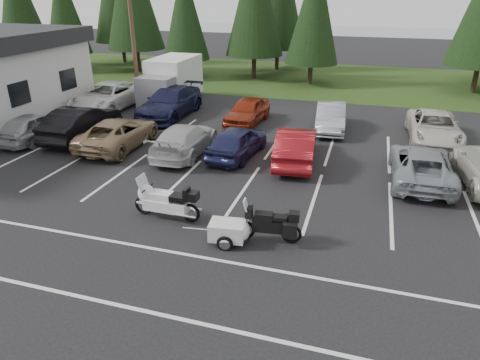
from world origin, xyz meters
name	(u,v)px	position (x,y,z in m)	size (l,w,h in m)	color
ground	(222,202)	(0.00, 0.00, 0.00)	(120.00, 120.00, 0.00)	black
grass_strip	(314,79)	(0.00, 24.00, 0.01)	(80.00, 16.00, 0.01)	#203B13
lake_water	(371,41)	(4.00, 55.00, 0.00)	(70.00, 50.00, 0.02)	gray
utility_pole	(132,30)	(-10.00, 12.00, 4.70)	(1.60, 0.26, 9.00)	#473321
box_truck	(168,82)	(-8.00, 12.50, 1.45)	(2.40, 5.60, 2.90)	silver
stall_markings	(238,180)	(0.00, 2.00, 0.00)	(32.00, 16.00, 0.01)	silver
conifer_1	(64,9)	(-22.00, 21.20, 5.39)	(3.96, 3.96, 9.22)	#332316
conifer_3	(185,12)	(-10.50, 21.40, 5.27)	(3.87, 3.87, 9.02)	#332316
conifer_5	(314,9)	(0.00, 21.60, 5.63)	(4.14, 4.14, 9.63)	#332316
car_near_0	(33,127)	(-11.36, 3.72, 0.72)	(1.69, 4.21, 1.43)	#9E9FA3
car_near_1	(81,123)	(-9.17, 4.70, 0.83)	(1.76, 5.06, 1.67)	black
car_near_2	(119,133)	(-6.68, 4.12, 0.70)	(2.34, 5.07, 1.41)	#8B7151
car_near_3	(185,139)	(-3.24, 4.17, 0.70)	(1.96, 4.83, 1.40)	#B9B9B7
car_near_4	(237,141)	(-0.81, 4.59, 0.72)	(1.69, 4.20, 1.43)	#1D1F49
car_near_5	(296,145)	(1.88, 4.64, 0.77)	(1.63, 4.69, 1.54)	maroon
car_near_6	(421,165)	(7.00, 4.05, 0.69)	(2.29, 4.96, 1.38)	gray
car_far_0	(107,96)	(-11.16, 10.14, 0.82)	(2.73, 5.92, 1.64)	white
car_far_1	(170,102)	(-6.66, 9.84, 0.84)	(2.34, 5.76, 1.67)	#151736
car_far_2	(247,111)	(-1.81, 9.73, 0.72)	(1.70, 4.23, 1.44)	maroon
car_far_3	(331,117)	(2.84, 9.83, 0.71)	(1.50, 4.31, 1.42)	gray
car_far_4	(434,127)	(8.01, 9.51, 0.72)	(2.38, 5.15, 1.43)	beige
touring_motorcycle	(166,198)	(-1.36, -1.66, 0.73)	(2.65, 0.82, 1.47)	silver
cargo_trailer	(227,233)	(1.08, -2.54, 0.36)	(1.55, 0.87, 0.72)	silver
adventure_motorcycle	(268,221)	(2.23, -2.07, 0.69)	(2.26, 0.79, 1.38)	black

